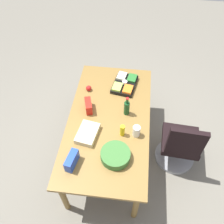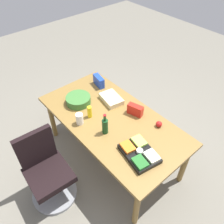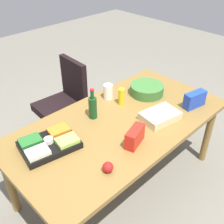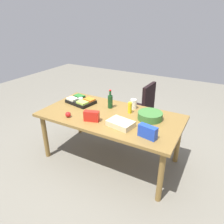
# 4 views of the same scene
# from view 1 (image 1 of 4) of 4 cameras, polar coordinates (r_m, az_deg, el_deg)

# --- Properties ---
(ground_plane) EXTENTS (10.00, 10.00, 0.00)m
(ground_plane) POSITION_cam_1_polar(r_m,az_deg,el_deg) (3.65, -0.63, -8.93)
(ground_plane) COLOR slate
(conference_table) EXTENTS (1.97, 1.03, 0.75)m
(conference_table) POSITION_cam_1_polar(r_m,az_deg,el_deg) (3.09, -0.73, -2.51)
(conference_table) COLOR olive
(conference_table) RESTS_ON ground
(office_chair) EXTENTS (0.56, 0.56, 0.97)m
(office_chair) POSITION_cam_1_polar(r_m,az_deg,el_deg) (3.36, 15.67, -7.96)
(office_chair) COLOR gray
(office_chair) RESTS_ON ground
(sheet_cake) EXTENTS (0.35, 0.27, 0.07)m
(sheet_cake) POSITION_cam_1_polar(r_m,az_deg,el_deg) (2.87, -5.82, -5.07)
(sheet_cake) COLOR beige
(sheet_cake) RESTS_ON conference_table
(chip_bag_red) EXTENTS (0.21, 0.13, 0.14)m
(chip_bag_red) POSITION_cam_1_polar(r_m,az_deg,el_deg) (3.09, -5.61, 1.48)
(chip_bag_red) COLOR red
(chip_bag_red) RESTS_ON conference_table
(veggie_tray) EXTENTS (0.47, 0.37, 0.09)m
(veggie_tray) POSITION_cam_1_polar(r_m,az_deg,el_deg) (3.40, 3.03, 6.68)
(veggie_tray) COLOR black
(veggie_tray) RESTS_ON conference_table
(wine_bottle) EXTENTS (0.09, 0.09, 0.28)m
(wine_bottle) POSITION_cam_1_polar(r_m,az_deg,el_deg) (3.01, 3.52, 1.03)
(wine_bottle) COLOR #16411D
(wine_bottle) RESTS_ON conference_table
(salad_bowl) EXTENTS (0.41, 0.41, 0.10)m
(salad_bowl) POSITION_cam_1_polar(r_m,az_deg,el_deg) (2.68, 0.82, -10.23)
(salad_bowl) COLOR #3A7032
(salad_bowl) RESTS_ON conference_table
(mayo_jar) EXTENTS (0.11, 0.11, 0.15)m
(mayo_jar) POSITION_cam_1_polar(r_m,az_deg,el_deg) (2.84, 5.79, -4.54)
(mayo_jar) COLOR white
(mayo_jar) RESTS_ON conference_table
(mustard_bottle) EXTENTS (0.06, 0.06, 0.16)m
(mustard_bottle) POSITION_cam_1_polar(r_m,az_deg,el_deg) (2.82, 2.48, -4.40)
(mustard_bottle) COLOR yellow
(mustard_bottle) RESTS_ON conference_table
(apple_red) EXTENTS (0.09, 0.09, 0.08)m
(apple_red) POSITION_cam_1_polar(r_m,az_deg,el_deg) (3.35, -5.56, 5.64)
(apple_red) COLOR #B21B19
(apple_red) RESTS_ON conference_table
(chip_bag_blue) EXTENTS (0.23, 0.12, 0.15)m
(chip_bag_blue) POSITION_cam_1_polar(r_m,az_deg,el_deg) (2.66, -9.52, -11.27)
(chip_bag_blue) COLOR #1E41B8
(chip_bag_blue) RESTS_ON conference_table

